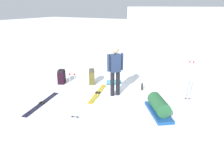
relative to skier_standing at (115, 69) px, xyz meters
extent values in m
plane|color=white|center=(-0.20, 0.14, -0.95)|extent=(80.00, 80.00, 0.00)
cube|color=white|center=(-2.94, 27.19, 0.44)|extent=(15.72, 5.07, 2.79)
cylinder|color=black|center=(0.07, 0.08, -0.53)|extent=(0.14, 0.14, 0.85)
cylinder|color=black|center=(-0.07, -0.08, -0.53)|extent=(0.14, 0.14, 0.85)
cube|color=#23314F|center=(0.00, 0.00, 0.20)|extent=(0.39, 0.40, 0.60)
cylinder|color=#23314F|center=(0.16, 0.18, 0.23)|extent=(0.09, 0.09, 0.58)
cylinder|color=#23314F|center=(-0.16, -0.18, 0.23)|extent=(0.09, 0.09, 0.58)
sphere|color=tan|center=(0.00, 0.00, 0.64)|extent=(0.22, 0.22, 0.22)
cube|color=black|center=(-1.77, -1.73, -0.94)|extent=(0.47, 1.77, 0.02)
cube|color=black|center=(-1.77, -1.73, -0.92)|extent=(0.09, 0.15, 0.03)
cube|color=black|center=(-1.67, -1.71, -0.94)|extent=(0.47, 1.77, 0.02)
cube|color=black|center=(-1.67, -1.71, -0.92)|extent=(0.09, 0.15, 0.03)
cube|color=#B7A014|center=(-0.65, -0.19, -0.94)|extent=(0.52, 1.70, 0.02)
cube|color=black|center=(-0.65, -0.19, -0.92)|extent=(0.10, 0.15, 0.03)
cube|color=#B7A014|center=(-0.55, -0.16, -0.94)|extent=(0.52, 1.70, 0.02)
cube|color=black|center=(-0.55, -0.16, -0.92)|extent=(0.10, 0.15, 0.03)
cube|color=black|center=(-2.43, 0.03, -0.72)|extent=(0.37, 0.42, 0.48)
cube|color=black|center=(-2.43, 0.03, -0.44)|extent=(0.34, 0.37, 0.08)
cube|color=#4D491E|center=(-1.33, 0.56, -0.70)|extent=(0.38, 0.42, 0.51)
cube|color=#413A2C|center=(-1.33, 0.56, -0.40)|extent=(0.34, 0.38, 0.08)
cylinder|color=#B6B4C2|center=(2.24, 0.75, -0.32)|extent=(0.02, 0.02, 1.27)
sphere|color=#A51919|center=(2.24, 0.75, 0.35)|extent=(0.05, 0.05, 0.05)
cylinder|color=black|center=(2.24, 0.75, -0.89)|extent=(0.07, 0.07, 0.01)
cylinder|color=#B6B4C2|center=(2.35, 0.78, -0.32)|extent=(0.02, 0.02, 1.27)
sphere|color=#A51919|center=(2.35, 0.78, 0.35)|extent=(0.05, 0.05, 0.05)
cylinder|color=black|center=(2.35, 0.78, -0.89)|extent=(0.07, 0.07, 0.01)
cylinder|color=#ACB4B9|center=(-0.29, -1.99, -0.33)|extent=(0.02, 0.02, 1.26)
sphere|color=#A51919|center=(-0.29, -1.99, 0.33)|extent=(0.05, 0.05, 0.05)
cylinder|color=black|center=(-0.29, -1.99, -0.89)|extent=(0.07, 0.07, 0.01)
cylinder|color=#ACB4B9|center=(-0.16, -1.96, -0.33)|extent=(0.02, 0.02, 1.26)
sphere|color=#A51919|center=(-0.16, -1.96, 0.33)|extent=(0.05, 0.05, 0.05)
cylinder|color=black|center=(-0.16, -1.96, -0.89)|extent=(0.07, 0.07, 0.01)
cube|color=navy|center=(1.71, -0.58, -0.91)|extent=(1.13, 1.32, 0.09)
cylinder|color=#255A33|center=(1.71, -0.58, -0.66)|extent=(0.86, 0.97, 0.40)
cylinder|color=teal|center=(-0.54, 0.91, -0.86)|extent=(0.55, 0.47, 0.18)
cylinder|color=black|center=(0.66, 0.87, -0.82)|extent=(0.07, 0.07, 0.26)
camera|label=1|loc=(3.17, -6.09, 2.02)|focal=34.23mm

